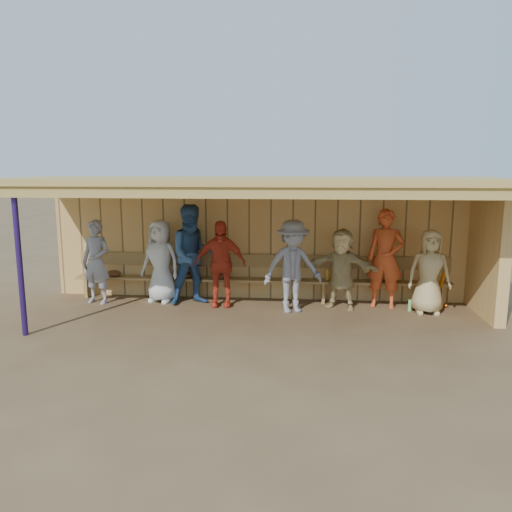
{
  "coord_description": "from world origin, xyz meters",
  "views": [
    {
      "loc": [
        0.83,
        -8.77,
        2.68
      ],
      "look_at": [
        0.0,
        0.35,
        1.05
      ],
      "focal_mm": 35.0,
      "sensor_mm": 36.0,
      "label": 1
    }
  ],
  "objects": [
    {
      "name": "player_h",
      "position": [
        3.19,
        0.45,
        0.79
      ],
      "size": [
        0.78,
        0.51,
        1.57
      ],
      "primitive_type": "imported",
      "rotation": [
        0.0,
        0.0,
        -0.02
      ],
      "color": "tan",
      "rests_on": "ground"
    },
    {
      "name": "player_g",
      "position": [
        2.45,
        0.81,
        0.96
      ],
      "size": [
        0.79,
        0.61,
        1.91
      ],
      "primitive_type": "imported",
      "rotation": [
        0.0,
        0.0,
        -0.25
      ],
      "color": "#CD4B20",
      "rests_on": "ground"
    },
    {
      "name": "player_b",
      "position": [
        -1.96,
        0.81,
        0.83
      ],
      "size": [
        0.92,
        0.72,
        1.66
      ],
      "primitive_type": "imported",
      "rotation": [
        0.0,
        0.0,
        -0.26
      ],
      "color": "silver",
      "rests_on": "ground"
    },
    {
      "name": "player_e",
      "position": [
        0.68,
        0.34,
        0.87
      ],
      "size": [
        1.28,
        1.0,
        1.74
      ],
      "primitive_type": "imported",
      "rotation": [
        0.0,
        0.0,
        0.36
      ],
      "color": "gray",
      "rests_on": "ground"
    },
    {
      "name": "dugout_equipment",
      "position": [
        -0.89,
        0.99,
        0.49
      ],
      "size": [
        6.86,
        0.62,
        0.8
      ],
      "color": "orange",
      "rests_on": "ground"
    },
    {
      "name": "dugout_structure",
      "position": [
        0.39,
        0.69,
        1.69
      ],
      "size": [
        8.8,
        3.2,
        2.5
      ],
      "color": "tan",
      "rests_on": "ground"
    },
    {
      "name": "player_c",
      "position": [
        -1.27,
        0.72,
        0.99
      ],
      "size": [
        1.18,
        1.07,
        1.98
      ],
      "primitive_type": "imported",
      "rotation": [
        0.0,
        0.0,
        0.42
      ],
      "color": "#2F5281",
      "rests_on": "ground"
    },
    {
      "name": "bench",
      "position": [
        0.0,
        1.12,
        0.53
      ],
      "size": [
        7.6,
        0.34,
        0.93
      ],
      "color": "#A47F46",
      "rests_on": "ground"
    },
    {
      "name": "player_f",
      "position": [
        1.61,
        0.66,
        0.77
      ],
      "size": [
        1.51,
        0.87,
        1.55
      ],
      "primitive_type": "imported",
      "rotation": [
        0.0,
        0.0,
        -0.31
      ],
      "color": "tan",
      "rests_on": "ground"
    },
    {
      "name": "ground",
      "position": [
        0.0,
        0.0,
        0.0
      ],
      "size": [
        90.0,
        90.0,
        0.0
      ],
      "primitive_type": "plane",
      "color": "brown",
      "rests_on": "ground"
    },
    {
      "name": "player_d",
      "position": [
        -0.72,
        0.61,
        0.84
      ],
      "size": [
        1.01,
        0.46,
        1.68
      ],
      "primitive_type": "imported",
      "rotation": [
        0.0,
        0.0,
        0.05
      ],
      "color": "red",
      "rests_on": "ground"
    },
    {
      "name": "player_a",
      "position": [
        -3.19,
        0.58,
        0.84
      ],
      "size": [
        0.69,
        0.53,
        1.68
      ],
      "primitive_type": "imported",
      "rotation": [
        0.0,
        0.0,
        -0.23
      ],
      "color": "gray",
      "rests_on": "ground"
    }
  ]
}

